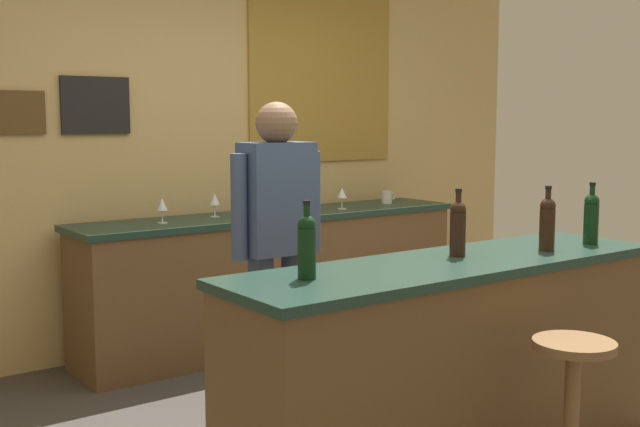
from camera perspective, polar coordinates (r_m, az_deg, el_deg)
back_wall at (r=5.43m, az=-8.89°, el=5.55°), size 6.00×0.09×2.80m
bar_counter at (r=3.61m, az=9.50°, el=-10.53°), size 2.20×0.60×0.92m
side_counter at (r=5.40m, az=-3.24°, el=-4.69°), size 2.80×0.56×0.90m
bartender at (r=3.96m, az=-3.11°, el=-1.83°), size 0.52×0.21×1.62m
bar_stool at (r=3.30m, az=17.82°, el=-12.44°), size 0.32×0.32×0.68m
wine_bottle_a at (r=3.02m, az=-0.97°, el=-2.24°), size 0.07×0.07×0.31m
wine_bottle_b at (r=3.58m, az=9.97°, el=-0.91°), size 0.07×0.07×0.31m
wine_bottle_c at (r=3.82m, az=16.16°, el=-0.59°), size 0.07×0.07×0.31m
wine_bottle_d at (r=4.09m, az=19.08°, el=-0.22°), size 0.07×0.07×0.31m
wine_glass_a at (r=4.89m, az=-11.38°, el=0.59°), size 0.07×0.07×0.16m
wine_glass_b at (r=5.15m, az=-7.65°, el=0.97°), size 0.07×0.07×0.16m
wine_glass_c at (r=5.12m, az=-5.70°, el=0.97°), size 0.07×0.07×0.16m
wine_glass_d at (r=5.54m, az=1.60°, el=1.45°), size 0.07×0.07×0.16m
coffee_mug at (r=5.94m, az=4.89°, el=1.19°), size 0.12×0.08×0.09m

